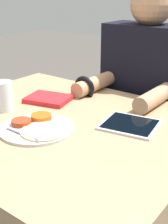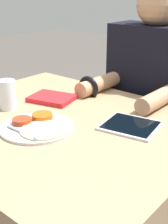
% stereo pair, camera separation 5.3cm
% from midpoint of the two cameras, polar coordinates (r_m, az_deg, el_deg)
% --- Properties ---
extents(dining_table, '(1.07, 0.89, 0.73)m').
position_cam_midpoint_polar(dining_table, '(1.36, -3.42, -15.62)').
color(dining_table, '#9E7F5B').
rests_on(dining_table, ground_plane).
extents(thali_tray, '(0.26, 0.26, 0.03)m').
position_cam_midpoint_polar(thali_tray, '(1.11, -7.27, -2.59)').
color(thali_tray, '#B7BABF').
rests_on(thali_tray, dining_table).
extents(red_notebook, '(0.21, 0.18, 0.02)m').
position_cam_midpoint_polar(red_notebook, '(1.37, -4.78, 2.46)').
color(red_notebook, silver).
rests_on(red_notebook, dining_table).
extents(tablet_device, '(0.22, 0.21, 0.01)m').
position_cam_midpoint_polar(tablet_device, '(1.13, 9.82, -2.48)').
color(tablet_device, '#B7B7BC').
rests_on(tablet_device, dining_table).
extents(person_diner, '(0.42, 0.47, 1.22)m').
position_cam_midpoint_polar(person_diner, '(1.65, 12.53, -0.81)').
color(person_diner, black).
rests_on(person_diner, ground_plane).
extents(drinking_glass, '(0.07, 0.07, 0.12)m').
position_cam_midpoint_polar(drinking_glass, '(1.29, -12.69, 3.09)').
color(drinking_glass, silver).
rests_on(drinking_glass, dining_table).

